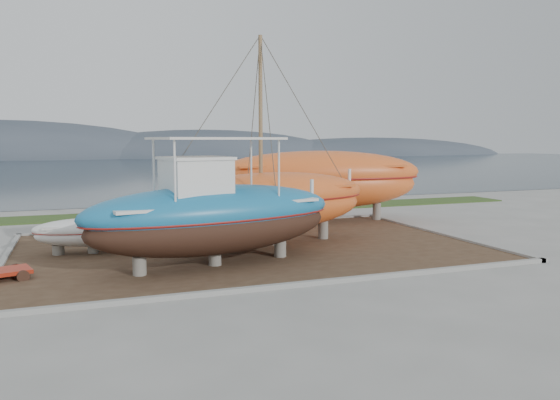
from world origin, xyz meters
name	(u,v)px	position (x,y,z in m)	size (l,w,h in m)	color
ground	(285,270)	(0.00, 0.00, 0.00)	(140.00, 140.00, 0.00)	gray
dirt_patch	(250,248)	(0.00, 4.00, 0.03)	(18.00, 12.00, 0.06)	#422D1E
curb_frame	(250,247)	(0.00, 4.00, 0.07)	(18.60, 12.60, 0.15)	gray
grass_strip	(194,212)	(0.00, 15.50, 0.04)	(44.00, 3.00, 0.08)	#284219
sea	(123,168)	(0.00, 70.00, 0.00)	(260.00, 100.00, 0.04)	#182731
mountain_ridge	(105,157)	(0.00, 125.00, 0.00)	(200.00, 36.00, 20.00)	#333D49
blue_caique	(214,202)	(-2.12, 1.32, 2.28)	(9.22, 2.88, 4.43)	#1A70A4
white_dinghy	(93,236)	(-6.01, 4.99, 0.72)	(4.41, 1.65, 1.33)	silver
orange_sailboat	(271,142)	(0.97, 4.24, 4.29)	(9.17, 2.70, 8.46)	#DE5B22
orange_bare_hull	(320,187)	(5.59, 9.51, 1.89)	(11.14, 3.34, 3.65)	#DE5B22
red_trailer	(1,276)	(-8.84, 1.76, 0.18)	(2.52, 1.26, 0.36)	#AE2813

